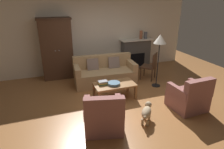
# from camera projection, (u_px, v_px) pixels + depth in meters

# --- Properties ---
(ground_plane) EXTENTS (9.60, 9.60, 0.00)m
(ground_plane) POSITION_uv_depth(u_px,v_px,m) (121.00, 100.00, 5.25)
(ground_plane) COLOR #9E6638
(back_wall) EXTENTS (7.20, 0.10, 2.80)m
(back_wall) POSITION_uv_depth(u_px,v_px,m) (95.00, 33.00, 6.97)
(back_wall) COLOR silver
(back_wall) RESTS_ON ground
(fireplace) EXTENTS (1.26, 0.48, 1.12)m
(fireplace) POSITION_uv_depth(u_px,v_px,m) (136.00, 53.00, 7.54)
(fireplace) COLOR #4C4947
(fireplace) RESTS_ON ground
(armoire) EXTENTS (1.06, 0.57, 2.00)m
(armoire) POSITION_uv_depth(u_px,v_px,m) (56.00, 49.00, 6.39)
(armoire) COLOR #472D1E
(armoire) RESTS_ON ground
(couch) EXTENTS (1.97, 0.96, 0.86)m
(couch) POSITION_uv_depth(u_px,v_px,m) (105.00, 73.00, 6.21)
(couch) COLOR tan
(couch) RESTS_ON ground
(coffee_table) EXTENTS (1.10, 0.60, 0.42)m
(coffee_table) POSITION_uv_depth(u_px,v_px,m) (115.00, 86.00, 5.22)
(coffee_table) COLOR olive
(coffee_table) RESTS_ON ground
(fruit_bowl) EXTENTS (0.34, 0.34, 0.07)m
(fruit_bowl) POSITION_uv_depth(u_px,v_px,m) (114.00, 83.00, 5.14)
(fruit_bowl) COLOR slate
(fruit_bowl) RESTS_ON coffee_table
(book_stack) EXTENTS (0.26, 0.19, 0.10)m
(book_stack) POSITION_uv_depth(u_px,v_px,m) (103.00, 83.00, 5.14)
(book_stack) COLOR #427A4C
(book_stack) RESTS_ON coffee_table
(mantel_vase_terracotta) EXTENTS (0.11, 0.11, 0.31)m
(mantel_vase_terracotta) POSITION_uv_depth(u_px,v_px,m) (141.00, 35.00, 7.32)
(mantel_vase_terracotta) COLOR #A86042
(mantel_vase_terracotta) RESTS_ON fireplace
(mantel_vase_slate) EXTENTS (0.13, 0.13, 0.25)m
(mantel_vase_slate) POSITION_uv_depth(u_px,v_px,m) (146.00, 35.00, 7.39)
(mantel_vase_slate) COLOR #565B66
(mantel_vase_slate) RESTS_ON fireplace
(armchair_near_left) EXTENTS (0.93, 0.93, 0.88)m
(armchair_near_left) POSITION_uv_depth(u_px,v_px,m) (104.00, 116.00, 3.96)
(armchair_near_left) COLOR #935B56
(armchair_near_left) RESTS_ON ground
(armchair_near_right) EXTENTS (0.81, 0.80, 0.88)m
(armchair_near_right) POSITION_uv_depth(u_px,v_px,m) (189.00, 97.00, 4.71)
(armchair_near_right) COLOR #935B56
(armchair_near_right) RESTS_ON ground
(side_chair_wooden) EXTENTS (0.62, 0.62, 0.90)m
(side_chair_wooden) POSITION_uv_depth(u_px,v_px,m) (151.00, 65.00, 6.40)
(side_chair_wooden) COLOR #472D1E
(side_chair_wooden) RESTS_ON ground
(floor_lamp) EXTENTS (0.36, 0.36, 1.60)m
(floor_lamp) POSITION_uv_depth(u_px,v_px,m) (160.00, 42.00, 5.58)
(floor_lamp) COLOR black
(floor_lamp) RESTS_ON ground
(dog) EXTENTS (0.43, 0.48, 0.39)m
(dog) POSITION_uv_depth(u_px,v_px,m) (147.00, 112.00, 4.24)
(dog) COLOR tan
(dog) RESTS_ON ground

